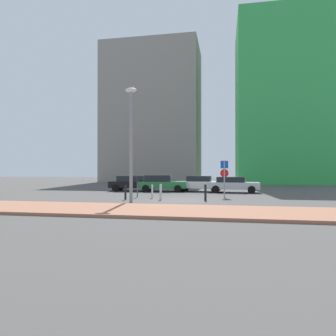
# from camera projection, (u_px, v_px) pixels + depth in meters

# --- Properties ---
(ground_plane) EXTENTS (120.00, 120.00, 0.00)m
(ground_plane) POSITION_uv_depth(u_px,v_px,m) (181.00, 200.00, 20.05)
(ground_plane) COLOR #4C4947
(sidewalk_brick) EXTENTS (40.00, 4.34, 0.14)m
(sidewalk_brick) POSITION_uv_depth(u_px,v_px,m) (163.00, 211.00, 14.39)
(sidewalk_brick) COLOR #9E664C
(sidewalk_brick) RESTS_ON ground
(parked_car_black) EXTENTS (4.50, 2.27, 1.43)m
(parked_car_black) POSITION_uv_depth(u_px,v_px,m) (133.00, 183.00, 28.75)
(parked_car_black) COLOR black
(parked_car_black) RESTS_ON ground
(parked_car_green) EXTENTS (4.35, 2.27, 1.50)m
(parked_car_green) POSITION_uv_depth(u_px,v_px,m) (162.00, 183.00, 28.18)
(parked_car_green) COLOR #237238
(parked_car_green) RESTS_ON ground
(parked_car_white) EXTENTS (4.21, 2.03, 1.43)m
(parked_car_white) POSITION_uv_depth(u_px,v_px,m) (200.00, 183.00, 28.14)
(parked_car_white) COLOR white
(parked_car_white) RESTS_ON ground
(parked_car_silver) EXTENTS (4.47, 2.20, 1.38)m
(parked_car_silver) POSITION_uv_depth(u_px,v_px,m) (233.00, 184.00, 26.87)
(parked_car_silver) COLOR #B7BABF
(parked_car_silver) RESTS_ON ground
(parking_sign_post) EXTENTS (0.60, 0.11, 2.67)m
(parking_sign_post) POSITION_uv_depth(u_px,v_px,m) (224.00, 174.00, 22.25)
(parking_sign_post) COLOR gray
(parking_sign_post) RESTS_ON ground
(parking_meter) EXTENTS (0.18, 0.14, 1.40)m
(parking_meter) POSITION_uv_depth(u_px,v_px,m) (137.00, 185.00, 22.31)
(parking_meter) COLOR #4C4C51
(parking_meter) RESTS_ON ground
(street_lamp) EXTENTS (0.70, 0.36, 6.98)m
(street_lamp) POSITION_uv_depth(u_px,v_px,m) (131.00, 135.00, 18.64)
(street_lamp) COLOR gray
(street_lamp) RESTS_ON ground
(traffic_bollard_near) EXTENTS (0.15, 0.15, 1.05)m
(traffic_bollard_near) POSITION_uv_depth(u_px,v_px,m) (161.00, 192.00, 20.30)
(traffic_bollard_near) COLOR #B7B7BC
(traffic_bollard_near) RESTS_ON ground
(traffic_bollard_mid) EXTENTS (0.14, 0.14, 0.95)m
(traffic_bollard_mid) POSITION_uv_depth(u_px,v_px,m) (125.00, 193.00, 20.41)
(traffic_bollard_mid) COLOR black
(traffic_bollard_mid) RESTS_ON ground
(traffic_bollard_far) EXTENTS (0.13, 0.13, 0.95)m
(traffic_bollard_far) POSITION_uv_depth(u_px,v_px,m) (152.00, 191.00, 21.56)
(traffic_bollard_far) COLOR #B7B7BC
(traffic_bollard_far) RESTS_ON ground
(traffic_bollard_edge) EXTENTS (0.15, 0.15, 1.05)m
(traffic_bollard_edge) POSITION_uv_depth(u_px,v_px,m) (205.00, 193.00, 19.65)
(traffic_bollard_edge) COLOR black
(traffic_bollard_edge) RESTS_ON ground
(building_colorful_midrise) EXTENTS (14.02, 13.59, 24.08)m
(building_colorful_midrise) POSITION_uv_depth(u_px,v_px,m) (284.00, 103.00, 46.16)
(building_colorful_midrise) COLOR green
(building_colorful_midrise) RESTS_ON ground
(building_under_construction) EXTENTS (15.92, 10.36, 23.04)m
(building_under_construction) POSITION_uv_depth(u_px,v_px,m) (153.00, 115.00, 53.08)
(building_under_construction) COLOR gray
(building_under_construction) RESTS_ON ground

